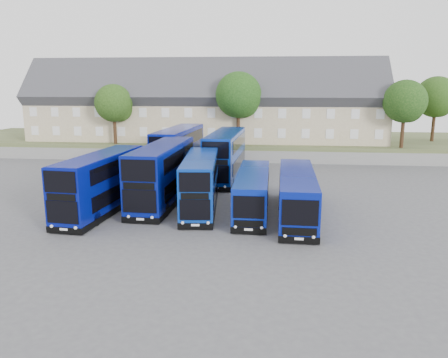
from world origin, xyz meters
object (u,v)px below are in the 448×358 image
Objects in this scene: tree_far at (437,99)px; tree_west at (115,105)px; tree_east at (406,103)px; coach_east_a at (253,193)px; tree_mid at (240,97)px; dd_front_mid at (163,175)px; dd_front_left at (101,184)px.

tree_west is at bearing -170.54° from tree_far.
coach_east_a is at bearing -127.51° from tree_east.
tree_mid reaches higher than coach_east_a.
tree_mid reaches higher than tree_far.
dd_front_mid is 1.08× the size of coach_east_a.
dd_front_left is 1.37× the size of tree_east.
tree_mid reaches higher than tree_west.
dd_front_left is at bearing -140.30° from tree_east.
tree_far is at bearing 52.16° from coach_east_a.
tree_far reaches higher than dd_front_mid.
tree_east is at bearing 41.71° from dd_front_mid.
tree_far is at bearing 9.46° from tree_west.
dd_front_mid is at bearing -61.64° from tree_west.
dd_front_left is 25.43m from tree_west.
dd_front_mid is 32.73m from tree_east.
dd_front_left is 0.93× the size of dd_front_mid.
tree_far is at bearing 43.81° from dd_front_mid.
tree_far is (23.35, 29.60, 6.24)m from coach_east_a.
tree_west is 36.00m from tree_east.
dd_front_mid is 41.81m from tree_far.
tree_mid is (16.00, 0.50, 1.02)m from tree_west.
tree_east is (17.35, 22.60, 5.90)m from coach_east_a.
tree_east reaches higher than tree_west.
dd_front_left is 1.29× the size of tree_far.
dd_front_left reaches higher than coach_east_a.
tree_west is 16.04m from tree_mid.
dd_front_left is 11.50m from coach_east_a.
tree_far reaches higher than coach_east_a.
dd_front_mid is 1.31× the size of tree_mid.
coach_east_a is 38.21m from tree_far.
tree_far is (6.00, 7.00, 0.34)m from tree_east.
coach_east_a is 1.46× the size of tree_west.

